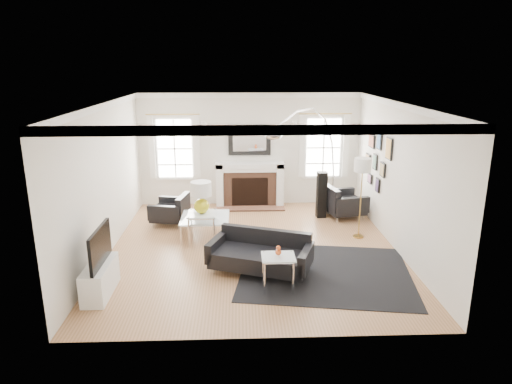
{
  "coord_description": "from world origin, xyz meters",
  "views": [
    {
      "loc": [
        -0.27,
        -8.24,
        3.49
      ],
      "look_at": [
        0.06,
        0.3,
        1.07
      ],
      "focal_mm": 32.0,
      "sensor_mm": 36.0,
      "label": 1
    }
  ],
  "objects_px": {
    "coffee_table": "(205,218)",
    "arc_floor_lamp": "(306,160)",
    "sofa": "(261,255)",
    "gourd_lamp": "(201,195)",
    "fireplace": "(250,185)",
    "armchair_right": "(343,203)",
    "armchair_left": "(172,211)"
  },
  "relations": [
    {
      "from": "sofa",
      "to": "armchair_left",
      "type": "relative_size",
      "value": 2.01
    },
    {
      "from": "sofa",
      "to": "gourd_lamp",
      "type": "bearing_deg",
      "value": 129.47
    },
    {
      "from": "armchair_right",
      "to": "coffee_table",
      "type": "xyz_separation_m",
      "value": [
        -3.12,
        -1.13,
        0.06
      ]
    },
    {
      "from": "armchair_left",
      "to": "armchair_right",
      "type": "bearing_deg",
      "value": 4.48
    },
    {
      "from": "sofa",
      "to": "gourd_lamp",
      "type": "height_order",
      "value": "gourd_lamp"
    },
    {
      "from": "armchair_right",
      "to": "arc_floor_lamp",
      "type": "bearing_deg",
      "value": -166.75
    },
    {
      "from": "arc_floor_lamp",
      "to": "armchair_left",
      "type": "bearing_deg",
      "value": -178.31
    },
    {
      "from": "fireplace",
      "to": "sofa",
      "type": "relative_size",
      "value": 0.9
    },
    {
      "from": "gourd_lamp",
      "to": "fireplace",
      "type": "bearing_deg",
      "value": 67.37
    },
    {
      "from": "coffee_table",
      "to": "gourd_lamp",
      "type": "bearing_deg",
      "value": -96.4
    },
    {
      "from": "fireplace",
      "to": "armchair_right",
      "type": "relative_size",
      "value": 1.61
    },
    {
      "from": "fireplace",
      "to": "coffee_table",
      "type": "distance_m",
      "value": 2.32
    },
    {
      "from": "fireplace",
      "to": "arc_floor_lamp",
      "type": "bearing_deg",
      "value": -44.62
    },
    {
      "from": "coffee_table",
      "to": "arc_floor_lamp",
      "type": "bearing_deg",
      "value": 22.64
    },
    {
      "from": "coffee_table",
      "to": "gourd_lamp",
      "type": "distance_m",
      "value": 0.67
    },
    {
      "from": "sofa",
      "to": "coffee_table",
      "type": "bearing_deg",
      "value": 122.71
    },
    {
      "from": "armchair_left",
      "to": "arc_floor_lamp",
      "type": "distance_m",
      "value": 3.19
    },
    {
      "from": "armchair_right",
      "to": "gourd_lamp",
      "type": "bearing_deg",
      "value": -155.24
    },
    {
      "from": "armchair_left",
      "to": "arc_floor_lamp",
      "type": "xyz_separation_m",
      "value": [
        2.99,
        0.09,
        1.12
      ]
    },
    {
      "from": "armchair_left",
      "to": "armchair_right",
      "type": "height_order",
      "value": "armchair_right"
    },
    {
      "from": "arc_floor_lamp",
      "to": "sofa",
      "type": "bearing_deg",
      "value": -113.34
    },
    {
      "from": "sofa",
      "to": "armchair_left",
      "type": "xyz_separation_m",
      "value": [
        -1.87,
        2.49,
        0.0
      ]
    },
    {
      "from": "gourd_lamp",
      "to": "armchair_left",
      "type": "bearing_deg",
      "value": 123.74
    },
    {
      "from": "arc_floor_lamp",
      "to": "gourd_lamp",
      "type": "bearing_deg",
      "value": -150.93
    },
    {
      "from": "coffee_table",
      "to": "arc_floor_lamp",
      "type": "distance_m",
      "value": 2.58
    },
    {
      "from": "gourd_lamp",
      "to": "coffee_table",
      "type": "bearing_deg",
      "value": 83.6
    },
    {
      "from": "armchair_right",
      "to": "coffee_table",
      "type": "distance_m",
      "value": 3.31
    },
    {
      "from": "armchair_left",
      "to": "arc_floor_lamp",
      "type": "relative_size",
      "value": 0.36
    },
    {
      "from": "fireplace",
      "to": "gourd_lamp",
      "type": "xyz_separation_m",
      "value": [
        -1.01,
        -2.43,
        0.45
      ]
    },
    {
      "from": "armchair_left",
      "to": "arc_floor_lamp",
      "type": "bearing_deg",
      "value": 1.69
    },
    {
      "from": "arc_floor_lamp",
      "to": "coffee_table",
      "type": "bearing_deg",
      "value": -157.36
    },
    {
      "from": "sofa",
      "to": "arc_floor_lamp",
      "type": "bearing_deg",
      "value": 66.66
    }
  ]
}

